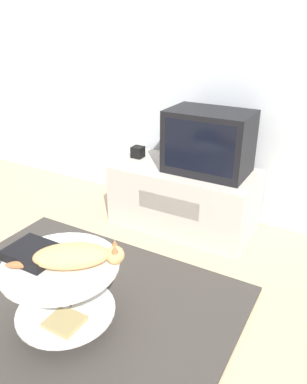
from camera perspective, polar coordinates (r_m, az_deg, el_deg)
The scene contains 9 objects.
ground_plane at distance 2.30m, azimuth -13.15°, elevation -17.68°, with size 12.00×12.00×0.00m, color tan.
wall_back at distance 3.07m, azimuth 5.96°, elevation 20.50°, with size 8.00×0.05×2.60m.
rug at distance 2.30m, azimuth -13.17°, elevation -17.49°, with size 1.83×1.52×0.02m.
tv_stand at distance 2.97m, azimuth 4.61°, elevation -0.79°, with size 1.10×0.55×0.49m.
tv at distance 2.76m, azimuth 8.41°, elevation 7.56°, with size 0.60×0.39×0.46m.
speaker at distance 3.09m, azimuth -2.40°, elevation 6.10°, with size 0.09×0.09×0.09m.
coffee_table at distance 2.05m, azimuth -13.59°, elevation -14.09°, with size 0.60×0.60×0.40m.
dvd_box at distance 2.03m, azimuth -17.87°, elevation -8.81°, with size 0.26×0.21×0.05m.
cat at distance 1.90m, azimuth -11.92°, elevation -9.52°, with size 0.49×0.38×0.12m.
Camera 1 is at (1.24, -1.18, 1.54)m, focal length 35.00 mm.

